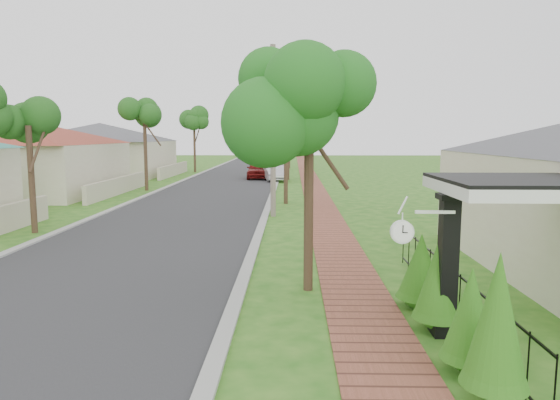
% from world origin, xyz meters
% --- Properties ---
extents(ground, '(160.00, 160.00, 0.00)m').
position_xyz_m(ground, '(0.00, 0.00, 0.00)').
color(ground, '#246016').
rests_on(ground, ground).
extents(road, '(7.00, 120.00, 0.02)m').
position_xyz_m(road, '(-3.00, 20.00, 0.00)').
color(road, '#28282B').
rests_on(road, ground).
extents(kerb_right, '(0.30, 120.00, 0.10)m').
position_xyz_m(kerb_right, '(0.65, 20.00, 0.00)').
color(kerb_right, '#9E9E99').
rests_on(kerb_right, ground).
extents(kerb_left, '(0.30, 120.00, 0.10)m').
position_xyz_m(kerb_left, '(-6.65, 20.00, 0.00)').
color(kerb_left, '#9E9E99').
rests_on(kerb_left, ground).
extents(sidewalk, '(1.50, 120.00, 0.03)m').
position_xyz_m(sidewalk, '(3.25, 20.00, 0.00)').
color(sidewalk, '#954F3B').
rests_on(sidewalk, ground).
extents(porch_post, '(0.48, 0.48, 2.52)m').
position_xyz_m(porch_post, '(4.55, -1.00, 1.12)').
color(porch_post, black).
rests_on(porch_post, ground).
extents(picket_fence, '(0.03, 8.02, 1.00)m').
position_xyz_m(picket_fence, '(4.90, -0.00, 0.53)').
color(picket_fence, black).
rests_on(picket_fence, ground).
extents(street_trees, '(10.70, 37.65, 5.89)m').
position_xyz_m(street_trees, '(-2.87, 26.84, 4.54)').
color(street_trees, '#382619').
rests_on(street_trees, ground).
extents(hedge_row, '(0.86, 4.56, 2.11)m').
position_xyz_m(hedge_row, '(4.45, -1.50, 0.87)').
color(hedge_row, '#165E12').
rests_on(hedge_row, ground).
extents(far_house_red, '(15.56, 15.56, 4.60)m').
position_xyz_m(far_house_red, '(-14.97, 20.00, 2.34)').
color(far_house_red, beige).
rests_on(far_house_red, ground).
extents(far_house_grey, '(15.56, 15.56, 4.60)m').
position_xyz_m(far_house_grey, '(-14.97, 34.00, 2.34)').
color(far_house_grey, beige).
rests_on(far_house_grey, ground).
extents(parked_car_red, '(1.90, 4.34, 1.45)m').
position_xyz_m(parked_car_red, '(-1.00, 31.08, 0.73)').
color(parked_car_red, maroon).
rests_on(parked_car_red, ground).
extents(parked_car_white, '(2.19, 4.30, 1.35)m').
position_xyz_m(parked_car_white, '(0.40, 29.17, 0.68)').
color(parked_car_white, silver).
rests_on(parked_car_white, ground).
extents(near_tree, '(1.98, 1.98, 5.09)m').
position_xyz_m(near_tree, '(2.20, 1.50, 4.05)').
color(near_tree, '#382619').
rests_on(near_tree, ground).
extents(utility_pole, '(1.20, 0.24, 7.28)m').
position_xyz_m(utility_pole, '(1.00, 11.92, 3.70)').
color(utility_pole, '#776A5D').
rests_on(utility_pole, ground).
extents(station_clock, '(1.05, 0.13, 0.55)m').
position_xyz_m(station_clock, '(3.69, -1.40, 1.95)').
color(station_clock, white).
rests_on(station_clock, ground).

